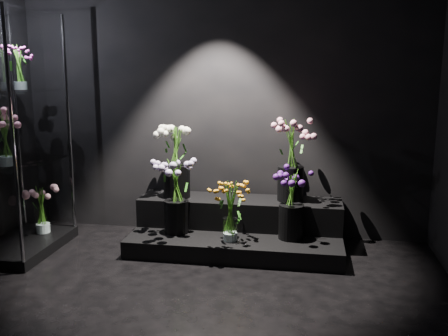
# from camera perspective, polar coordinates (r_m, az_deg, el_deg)

# --- Properties ---
(floor) EXTENTS (4.00, 4.00, 0.00)m
(floor) POSITION_cam_1_polar(r_m,az_deg,el_deg) (3.37, -6.40, -18.02)
(floor) COLOR black
(floor) RESTS_ON ground
(wall_back) EXTENTS (4.00, 0.00, 4.00)m
(wall_back) POSITION_cam_1_polar(r_m,az_deg,el_deg) (4.89, -0.26, 8.49)
(wall_back) COLOR black
(wall_back) RESTS_ON floor
(display_riser) EXTENTS (1.92, 0.85, 0.43)m
(display_riser) POSITION_cam_1_polar(r_m,az_deg,el_deg) (4.71, 1.58, -6.82)
(display_riser) COLOR black
(display_riser) RESTS_ON floor
(display_case) EXTENTS (0.58, 0.97, 2.13)m
(display_case) POSITION_cam_1_polar(r_m,az_deg,el_deg) (4.75, -22.71, 3.44)
(display_case) COLOR black
(display_case) RESTS_ON floor
(bouquet_orange_bells) EXTENTS (0.31, 0.31, 0.53)m
(bouquet_orange_bells) POSITION_cam_1_polar(r_m,az_deg,el_deg) (4.33, 0.72, -4.85)
(bouquet_orange_bells) COLOR white
(bouquet_orange_bells) RESTS_ON display_riser
(bouquet_lilac) EXTENTS (0.36, 0.36, 0.69)m
(bouquet_lilac) POSITION_cam_1_polar(r_m,az_deg,el_deg) (4.54, -5.51, -2.51)
(bouquet_lilac) COLOR black
(bouquet_lilac) RESTS_ON display_riser
(bouquet_purple) EXTENTS (0.35, 0.35, 0.62)m
(bouquet_purple) POSITION_cam_1_polar(r_m,az_deg,el_deg) (4.41, 7.75, -3.51)
(bouquet_purple) COLOR black
(bouquet_purple) RESTS_ON display_riser
(bouquet_cream_roses) EXTENTS (0.37, 0.37, 0.69)m
(bouquet_cream_roses) POSITION_cam_1_polar(r_m,az_deg,el_deg) (4.75, -5.46, 1.25)
(bouquet_cream_roses) COLOR black
(bouquet_cream_roses) RESTS_ON display_riser
(bouquet_pink_roses) EXTENTS (0.44, 0.44, 0.77)m
(bouquet_pink_roses) POSITION_cam_1_polar(r_m,az_deg,el_deg) (4.64, 7.68, 1.53)
(bouquet_pink_roses) COLOR black
(bouquet_pink_roses) RESTS_ON display_riser
(bouquet_case_pink) EXTENTS (0.38, 0.38, 0.47)m
(bouquet_case_pink) POSITION_cam_1_polar(r_m,az_deg,el_deg) (4.60, -23.71, 3.23)
(bouquet_case_pink) COLOR white
(bouquet_case_pink) RESTS_ON display_case
(bouquet_case_magenta) EXTENTS (0.29, 0.29, 0.39)m
(bouquet_case_magenta) POSITION_cam_1_polar(r_m,az_deg,el_deg) (4.81, -22.38, 10.66)
(bouquet_case_magenta) COLOR white
(bouquet_case_magenta) RESTS_ON display_case
(bouquet_case_base_pink) EXTENTS (0.35, 0.35, 0.47)m
(bouquet_case_base_pink) POSITION_cam_1_polar(r_m,az_deg,el_deg) (5.05, -20.13, -4.21)
(bouquet_case_base_pink) COLOR white
(bouquet_case_base_pink) RESTS_ON display_case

